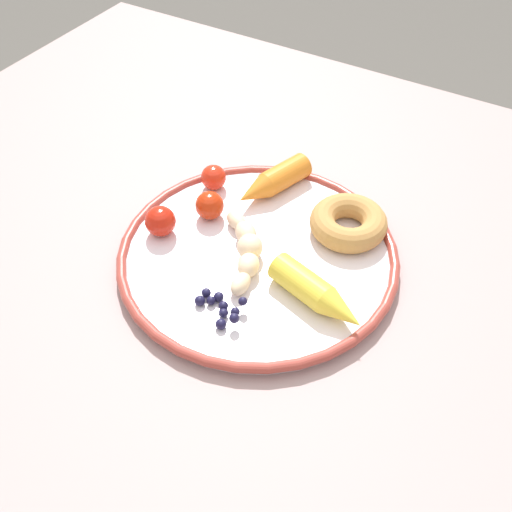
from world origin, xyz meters
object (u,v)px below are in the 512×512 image
(tomato_mid, at_px, (214,177))
(plate, at_px, (256,258))
(blueberry_pile, at_px, (220,307))
(tomato_far, at_px, (160,221))
(banana, at_px, (246,249))
(carrot_orange, at_px, (273,182))
(tomato_near, at_px, (210,205))
(donut, at_px, (348,223))
(dining_table, at_px, (235,295))
(carrot_yellow, at_px, (318,294))

(tomato_mid, bearing_deg, plate, -36.04)
(blueberry_pile, relative_size, tomato_far, 1.60)
(banana, distance_m, carrot_orange, 0.12)
(tomato_far, bearing_deg, tomato_near, 57.81)
(plate, xyz_separation_m, tomato_far, (-0.12, -0.02, 0.02))
(plate, xyz_separation_m, donut, (0.07, 0.09, 0.02))
(donut, relative_size, blueberry_pile, 1.57)
(dining_table, distance_m, tomato_far, 0.14)
(banana, relative_size, donut, 1.26)
(carrot_yellow, bearing_deg, donut, 98.73)
(tomato_mid, bearing_deg, donut, 3.25)
(tomato_mid, bearing_deg, blueberry_pile, -55.01)
(dining_table, xyz_separation_m, tomato_near, (-0.05, 0.03, 0.11))
(dining_table, bearing_deg, blueberry_pile, -65.83)
(banana, bearing_deg, donut, 48.98)
(blueberry_pile, distance_m, tomato_near, 0.15)
(banana, bearing_deg, tomato_mid, 139.23)
(blueberry_pile, height_order, tomato_near, tomato_near)
(carrot_orange, height_order, donut, carrot_orange)
(tomato_near, relative_size, tomato_mid, 1.08)
(blueberry_pile, relative_size, tomato_near, 1.68)
(carrot_yellow, bearing_deg, tomato_mid, 151.65)
(dining_table, height_order, plate, plate)
(carrot_orange, relative_size, tomato_far, 3.10)
(carrot_orange, bearing_deg, banana, -75.53)
(banana, height_order, blueberry_pile, banana)
(dining_table, xyz_separation_m, donut, (0.11, 0.09, 0.11))
(dining_table, relative_size, plate, 3.43)
(carrot_orange, distance_m, carrot_yellow, 0.19)
(plate, xyz_separation_m, carrot_orange, (-0.04, 0.11, 0.02))
(carrot_yellow, bearing_deg, plate, 162.48)
(carrot_orange, xyz_separation_m, donut, (0.12, -0.02, -0.00))
(carrot_orange, xyz_separation_m, carrot_yellow, (0.13, -0.14, 0.00))
(banana, relative_size, carrot_orange, 1.02)
(banana, distance_m, carrot_yellow, 0.11)
(plate, bearing_deg, carrot_yellow, -17.52)
(banana, bearing_deg, dining_table, 155.71)
(donut, bearing_deg, tomato_far, -149.31)
(donut, height_order, tomato_near, tomato_near)
(blueberry_pile, bearing_deg, banana, 102.56)
(carrot_yellow, bearing_deg, banana, 167.34)
(blueberry_pile, xyz_separation_m, tomato_mid, (-0.12, 0.17, 0.01))
(banana, height_order, tomato_far, tomato_far)
(blueberry_pile, height_order, tomato_far, tomato_far)
(carrot_yellow, relative_size, tomato_mid, 3.74)
(plate, distance_m, tomato_far, 0.12)
(banana, height_order, tomato_near, tomato_near)
(plate, distance_m, carrot_orange, 0.12)
(banana, height_order, donut, same)
(carrot_orange, height_order, tomato_far, tomato_far)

